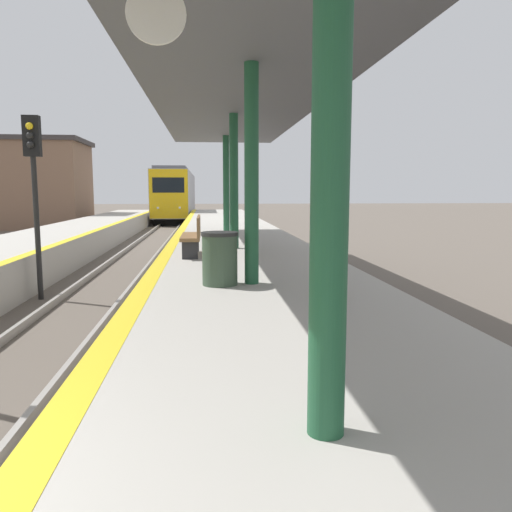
{
  "coord_description": "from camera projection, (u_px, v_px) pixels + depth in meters",
  "views": [
    {
      "loc": [
        2.64,
        -1.84,
        2.49
      ],
      "look_at": [
        5.0,
        21.99,
        -0.62
      ],
      "focal_mm": 35.0,
      "sensor_mm": 36.0,
      "label": 1
    }
  ],
  "objects": [
    {
      "name": "bench",
      "position": [
        194.0,
        234.0,
        11.74
      ],
      "size": [
        0.44,
        1.77,
        0.92
      ],
      "color": "brown",
      "rests_on": "platform_right"
    },
    {
      "name": "train",
      "position": [
        177.0,
        195.0,
        44.81
      ],
      "size": [
        2.76,
        20.22,
        4.32
      ],
      "color": "black",
      "rests_on": "ground"
    },
    {
      "name": "station_canopy",
      "position": [
        240.0,
        93.0,
        10.25
      ],
      "size": [
        3.89,
        20.52,
        3.69
      ],
      "color": "#1E5133",
      "rests_on": "platform_right"
    },
    {
      "name": "station_building",
      "position": [
        18.0,
        184.0,
        33.79
      ],
      "size": [
        9.21,
        5.68,
        5.99
      ],
      "color": "brown",
      "rests_on": "ground"
    },
    {
      "name": "trash_bin",
      "position": [
        220.0,
        258.0,
        8.0
      ],
      "size": [
        0.59,
        0.59,
        0.86
      ],
      "color": "#384C38",
      "rests_on": "platform_right"
    },
    {
      "name": "signal_mid",
      "position": [
        34.0,
        172.0,
        11.22
      ],
      "size": [
        0.36,
        0.31,
        4.17
      ],
      "color": "black",
      "rests_on": "ground"
    }
  ]
}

